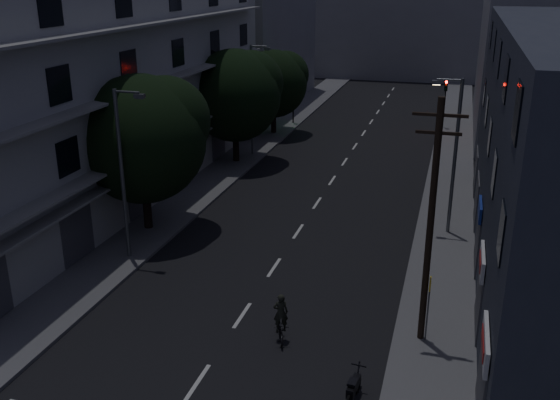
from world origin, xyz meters
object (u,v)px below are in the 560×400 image
Objects in this scene: cyclist at (281,325)px; motorcycle at (353,389)px; bus_stop_sign at (429,298)px; utility_pole at (431,220)px.

motorcycle is at bearing -61.19° from cyclist.
motorcycle is 4.23m from cyclist.
bus_stop_sign is 1.45× the size of motorcycle.
utility_pole is 6.70m from cyclist.
bus_stop_sign reaches higher than motorcycle.
utility_pole reaches higher than bus_stop_sign.
bus_stop_sign is at bearing -31.55° from utility_pole.
utility_pole is at bearing -5.10° from cyclist.
cyclist is (-5.20, -1.26, -1.24)m from bus_stop_sign.
utility_pole is 3.56× the size of bus_stop_sign.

